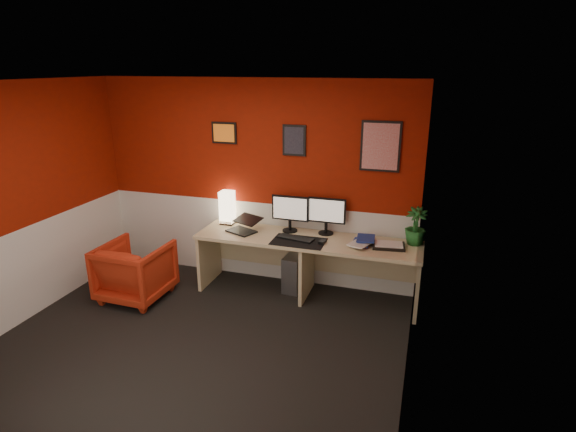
{
  "coord_description": "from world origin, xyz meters",
  "views": [
    {
      "loc": [
        2.03,
        -3.42,
        2.65
      ],
      "look_at": [
        0.6,
        1.21,
        1.05
      ],
      "focal_mm": 28.87,
      "sensor_mm": 36.0,
      "label": 1
    }
  ],
  "objects_px": {
    "monitor_left": "(290,208)",
    "potted_plant": "(416,226)",
    "zen_tray": "(389,246)",
    "armchair": "(135,271)",
    "pc_tower": "(296,271)",
    "monitor_right": "(326,210)",
    "desk": "(307,267)",
    "laptop": "(241,223)",
    "shoji_lamp": "(227,208)"
  },
  "relations": [
    {
      "from": "zen_tray",
      "to": "pc_tower",
      "type": "bearing_deg",
      "value": 172.51
    },
    {
      "from": "laptop",
      "to": "monitor_right",
      "type": "bearing_deg",
      "value": 37.1
    },
    {
      "from": "monitor_left",
      "to": "monitor_right",
      "type": "distance_m",
      "value": 0.44
    },
    {
      "from": "desk",
      "to": "pc_tower",
      "type": "relative_size",
      "value": 5.78
    },
    {
      "from": "monitor_right",
      "to": "armchair",
      "type": "bearing_deg",
      "value": -157.74
    },
    {
      "from": "monitor_left",
      "to": "zen_tray",
      "type": "xyz_separation_m",
      "value": [
        1.19,
        -0.17,
        -0.28
      ]
    },
    {
      "from": "zen_tray",
      "to": "monitor_right",
      "type": "bearing_deg",
      "value": 164.44
    },
    {
      "from": "monitor_right",
      "to": "zen_tray",
      "type": "bearing_deg",
      "value": -15.56
    },
    {
      "from": "monitor_right",
      "to": "armchair",
      "type": "height_order",
      "value": "monitor_right"
    },
    {
      "from": "monitor_left",
      "to": "desk",
      "type": "bearing_deg",
      "value": -34.24
    },
    {
      "from": "shoji_lamp",
      "to": "monitor_left",
      "type": "distance_m",
      "value": 0.84
    },
    {
      "from": "zen_tray",
      "to": "armchair",
      "type": "height_order",
      "value": "zen_tray"
    },
    {
      "from": "laptop",
      "to": "monitor_left",
      "type": "distance_m",
      "value": 0.61
    },
    {
      "from": "desk",
      "to": "laptop",
      "type": "bearing_deg",
      "value": -178.5
    },
    {
      "from": "monitor_left",
      "to": "monitor_right",
      "type": "relative_size",
      "value": 1.0
    },
    {
      "from": "zen_tray",
      "to": "pc_tower",
      "type": "relative_size",
      "value": 0.78
    },
    {
      "from": "potted_plant",
      "to": "zen_tray",
      "type": "bearing_deg",
      "value": -145.27
    },
    {
      "from": "shoji_lamp",
      "to": "armchair",
      "type": "relative_size",
      "value": 0.54
    },
    {
      "from": "monitor_left",
      "to": "pc_tower",
      "type": "height_order",
      "value": "monitor_left"
    },
    {
      "from": "zen_tray",
      "to": "armchair",
      "type": "xyz_separation_m",
      "value": [
        -2.83,
        -0.64,
        -0.41
      ]
    },
    {
      "from": "desk",
      "to": "monitor_left",
      "type": "distance_m",
      "value": 0.73
    },
    {
      "from": "monitor_left",
      "to": "shoji_lamp",
      "type": "bearing_deg",
      "value": 177.47
    },
    {
      "from": "zen_tray",
      "to": "potted_plant",
      "type": "distance_m",
      "value": 0.38
    },
    {
      "from": "monitor_left",
      "to": "armchair",
      "type": "relative_size",
      "value": 0.78
    },
    {
      "from": "monitor_left",
      "to": "zen_tray",
      "type": "distance_m",
      "value": 1.23
    },
    {
      "from": "laptop",
      "to": "armchair",
      "type": "height_order",
      "value": "laptop"
    },
    {
      "from": "desk",
      "to": "monitor_right",
      "type": "bearing_deg",
      "value": 52.14
    },
    {
      "from": "pc_tower",
      "to": "zen_tray",
      "type": "bearing_deg",
      "value": -3.59
    },
    {
      "from": "shoji_lamp",
      "to": "monitor_right",
      "type": "height_order",
      "value": "monitor_right"
    },
    {
      "from": "shoji_lamp",
      "to": "potted_plant",
      "type": "xyz_separation_m",
      "value": [
        2.28,
        -0.02,
        0.01
      ]
    },
    {
      "from": "monitor_right",
      "to": "potted_plant",
      "type": "xyz_separation_m",
      "value": [
        1.02,
        -0.03,
        -0.08
      ]
    },
    {
      "from": "potted_plant",
      "to": "armchair",
      "type": "relative_size",
      "value": 0.56
    },
    {
      "from": "desk",
      "to": "shoji_lamp",
      "type": "distance_m",
      "value": 1.25
    },
    {
      "from": "armchair",
      "to": "laptop",
      "type": "bearing_deg",
      "value": -149.51
    },
    {
      "from": "laptop",
      "to": "pc_tower",
      "type": "xyz_separation_m",
      "value": [
        0.63,
        0.18,
        -0.61
      ]
    },
    {
      "from": "zen_tray",
      "to": "pc_tower",
      "type": "height_order",
      "value": "zen_tray"
    },
    {
      "from": "zen_tray",
      "to": "laptop",
      "type": "bearing_deg",
      "value": -178.98
    },
    {
      "from": "shoji_lamp",
      "to": "potted_plant",
      "type": "bearing_deg",
      "value": -0.57
    },
    {
      "from": "monitor_left",
      "to": "pc_tower",
      "type": "distance_m",
      "value": 0.8
    },
    {
      "from": "monitor_left",
      "to": "potted_plant",
      "type": "bearing_deg",
      "value": 0.55
    },
    {
      "from": "zen_tray",
      "to": "shoji_lamp",
      "type": "bearing_deg",
      "value": 174.16
    },
    {
      "from": "shoji_lamp",
      "to": "zen_tray",
      "type": "xyz_separation_m",
      "value": [
        2.02,
        -0.21,
        -0.18
      ]
    },
    {
      "from": "pc_tower",
      "to": "monitor_left",
      "type": "bearing_deg",
      "value": 167.25
    },
    {
      "from": "shoji_lamp",
      "to": "monitor_left",
      "type": "relative_size",
      "value": 0.69
    },
    {
      "from": "potted_plant",
      "to": "desk",
      "type": "bearing_deg",
      "value": -170.78
    },
    {
      "from": "desk",
      "to": "armchair",
      "type": "relative_size",
      "value": 3.49
    },
    {
      "from": "monitor_left",
      "to": "potted_plant",
      "type": "distance_m",
      "value": 1.45
    },
    {
      "from": "zen_tray",
      "to": "armchair",
      "type": "distance_m",
      "value": 2.93
    },
    {
      "from": "shoji_lamp",
      "to": "pc_tower",
      "type": "distance_m",
      "value": 1.15
    },
    {
      "from": "desk",
      "to": "zen_tray",
      "type": "distance_m",
      "value": 1.0
    }
  ]
}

